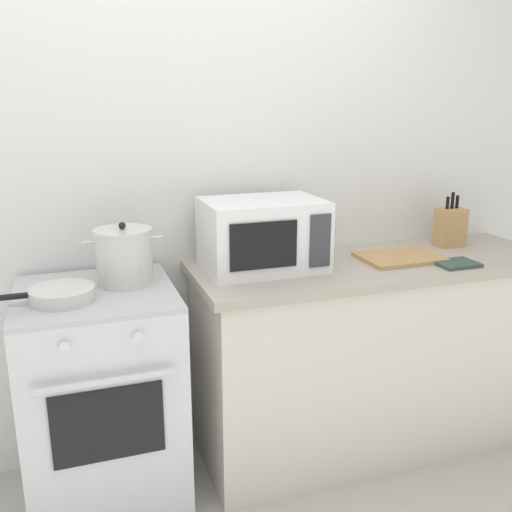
# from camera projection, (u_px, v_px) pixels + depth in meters

# --- Properties ---
(back_wall) EXTENTS (4.40, 0.10, 2.50)m
(back_wall) POSITION_uv_depth(u_px,v_px,m) (229.00, 184.00, 2.62)
(back_wall) COLOR silver
(back_wall) RESTS_ON ground_plane
(lower_cabinet_right) EXTENTS (1.64, 0.56, 0.88)m
(lower_cabinet_right) POSITION_uv_depth(u_px,v_px,m) (373.00, 357.00, 2.71)
(lower_cabinet_right) COLOR beige
(lower_cabinet_right) RESTS_ON ground_plane
(countertop_right) EXTENTS (1.70, 0.60, 0.04)m
(countertop_right) POSITION_uv_depth(u_px,v_px,m) (378.00, 265.00, 2.58)
(countertop_right) COLOR #ADA393
(countertop_right) RESTS_ON lower_cabinet_right
(stove) EXTENTS (0.60, 0.64, 0.92)m
(stove) POSITION_uv_depth(u_px,v_px,m) (103.00, 399.00, 2.29)
(stove) COLOR silver
(stove) RESTS_ON ground_plane
(stock_pot) EXTENTS (0.31, 0.23, 0.25)m
(stock_pot) POSITION_uv_depth(u_px,v_px,m) (124.00, 256.00, 2.23)
(stock_pot) COLOR silver
(stock_pot) RESTS_ON stove
(frying_pan) EXTENTS (0.43, 0.23, 0.05)m
(frying_pan) POSITION_uv_depth(u_px,v_px,m) (60.00, 294.00, 2.05)
(frying_pan) COLOR silver
(frying_pan) RESTS_ON stove
(microwave) EXTENTS (0.50, 0.37, 0.30)m
(microwave) POSITION_uv_depth(u_px,v_px,m) (263.00, 234.00, 2.42)
(microwave) COLOR white
(microwave) RESTS_ON countertop_right
(cutting_board) EXTENTS (0.36, 0.26, 0.02)m
(cutting_board) POSITION_uv_depth(u_px,v_px,m) (400.00, 258.00, 2.59)
(cutting_board) COLOR tan
(cutting_board) RESTS_ON countertop_right
(knife_block) EXTENTS (0.13, 0.10, 0.27)m
(knife_block) POSITION_uv_depth(u_px,v_px,m) (450.00, 227.00, 2.81)
(knife_block) COLOR tan
(knife_block) RESTS_ON countertop_right
(oven_mitt) EXTENTS (0.18, 0.14, 0.02)m
(oven_mitt) POSITION_uv_depth(u_px,v_px,m) (456.00, 264.00, 2.50)
(oven_mitt) COLOR #384C42
(oven_mitt) RESTS_ON countertop_right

